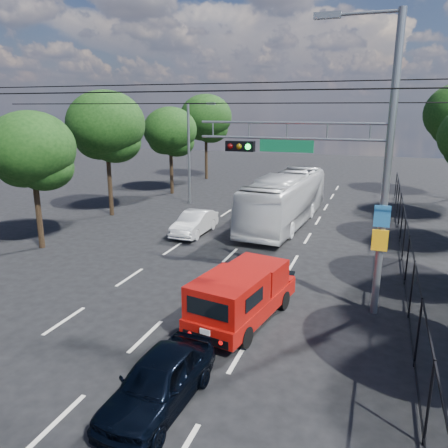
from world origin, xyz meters
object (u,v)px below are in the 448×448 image
at_px(signal_mast, 348,156).
at_px(red_pickup, 242,294).
at_px(white_van, 195,223).
at_px(navy_hatchback, 159,381).
at_px(white_bus, 285,199).

height_order(signal_mast, red_pickup, signal_mast).
distance_m(red_pickup, white_van, 10.42).
height_order(navy_hatchback, white_bus, white_bus).
height_order(red_pickup, navy_hatchback, red_pickup).
bearing_deg(white_van, navy_hatchback, -68.89).
xyz_separation_m(navy_hatchback, white_bus, (-0.70, 17.20, 0.86)).
xyz_separation_m(signal_mast, red_pickup, (-2.80, -2.10, -4.28)).
bearing_deg(navy_hatchback, red_pickup, 85.48).
relative_size(signal_mast, white_van, 2.49).
bearing_deg(signal_mast, navy_hatchback, -116.89).
height_order(red_pickup, white_van, red_pickup).
height_order(navy_hatchback, white_van, navy_hatchback).
relative_size(red_pickup, navy_hatchback, 1.36).
bearing_deg(white_bus, red_pickup, -80.39).
relative_size(signal_mast, red_pickup, 1.87).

